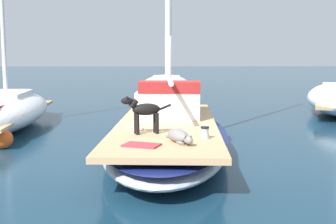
% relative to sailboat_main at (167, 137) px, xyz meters
% --- Properties ---
extents(ground_plane, '(120.00, 120.00, 0.00)m').
position_rel_sailboat_main_xyz_m(ground_plane, '(0.00, 0.00, -0.34)').
color(ground_plane, '#143347').
extents(sailboat_main, '(2.92, 7.37, 0.66)m').
position_rel_sailboat_main_xyz_m(sailboat_main, '(0.00, 0.00, 0.00)').
color(sailboat_main, '#B2B7C1').
rests_on(sailboat_main, ground).
extents(cabin_house, '(1.52, 2.30, 0.84)m').
position_rel_sailboat_main_xyz_m(cabin_house, '(0.07, 1.11, 0.67)').
color(cabin_house, silver).
rests_on(cabin_house, sailboat_main).
extents(dog_grey, '(0.48, 0.91, 0.22)m').
position_rel_sailboat_main_xyz_m(dog_grey, '(0.15, -2.19, 0.43)').
color(dog_grey, gray).
rests_on(dog_grey, sailboat_main).
extents(dog_black, '(0.92, 0.37, 0.70)m').
position_rel_sailboat_main_xyz_m(dog_black, '(-0.44, -1.36, 0.75)').
color(dog_black, black).
rests_on(dog_black, sailboat_main).
extents(deck_winch, '(0.16, 0.16, 0.21)m').
position_rel_sailboat_main_xyz_m(deck_winch, '(0.61, -1.86, 0.42)').
color(deck_winch, '#B7B7BC').
rests_on(deck_winch, sailboat_main).
extents(coiled_rope, '(0.32, 0.32, 0.04)m').
position_rel_sailboat_main_xyz_m(coiled_rope, '(-0.62, -0.96, 0.35)').
color(coiled_rope, beige).
rests_on(coiled_rope, sailboat_main).
extents(deck_towel, '(0.65, 0.54, 0.03)m').
position_rel_sailboat_main_xyz_m(deck_towel, '(-0.45, -2.46, 0.34)').
color(deck_towel, '#C6333D').
rests_on(deck_towel, sailboat_main).
extents(moored_boat_port_side, '(2.54, 6.79, 6.72)m').
position_rel_sailboat_main_xyz_m(moored_boat_port_side, '(-4.56, 3.06, 0.19)').
color(moored_boat_port_side, white).
rests_on(moored_boat_port_side, ground).
extents(moored_boat_far_astern, '(2.69, 7.72, 6.00)m').
position_rel_sailboat_main_xyz_m(moored_boat_far_astern, '(0.19, 11.39, 0.24)').
color(moored_boat_far_astern, white).
rests_on(moored_boat_far_astern, ground).
extents(mooring_buoy, '(0.44, 0.44, 0.44)m').
position_rel_sailboat_main_xyz_m(mooring_buoy, '(-3.64, 0.51, -0.12)').
color(mooring_buoy, '#E55119').
rests_on(mooring_buoy, ground).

